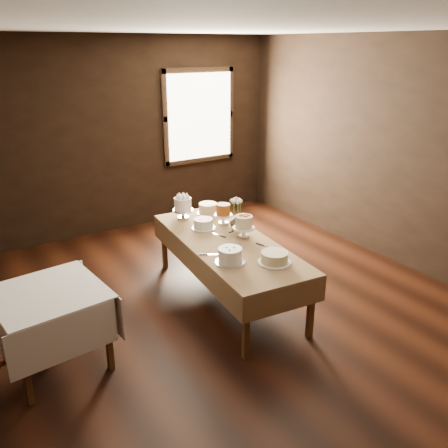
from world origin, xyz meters
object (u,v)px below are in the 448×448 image
side_table (49,301)px  cake_cream (274,258)px  display_table (228,245)px  cake_server_c (214,234)px  cake_caramel (223,215)px  cake_meringue (183,209)px  cake_server_b (269,247)px  cake_swirl (230,256)px  cake_server_d (238,228)px  cake_flowers (244,227)px  cake_server_e (215,254)px  cake_lattice (203,224)px  cake_speckled (208,209)px  flower_vase (236,222)px  cake_server_a (240,249)px

side_table → cake_cream: size_ratio=2.68×
display_table → side_table: bearing=-174.7°
cake_cream → cake_server_c: (-0.10, 0.94, -0.05)m
cake_caramel → cake_meringue: bearing=126.2°
cake_caramel → cake_server_b: cake_caramel is taller
cake_swirl → cake_server_d: 0.90m
cake_flowers → cake_server_e: bearing=-154.8°
cake_lattice → cake_server_c: 0.22m
display_table → cake_speckled: size_ratio=8.12×
cake_speckled → cake_cream: (-0.18, -1.55, -0.01)m
cake_flowers → cake_caramel: bearing=86.9°
display_table → cake_server_e: size_ratio=9.61×
cake_lattice → cake_server_e: 0.73m
cake_flowers → flower_vase: size_ratio=1.70×
cake_cream → cake_server_b: cake_cream is taller
cake_lattice → cake_flowers: (0.25, -0.44, 0.06)m
cake_flowers → side_table: bearing=-174.9°
cake_caramel → cake_server_c: size_ratio=1.05×
side_table → cake_caramel: (2.14, 0.64, 0.15)m
cake_caramel → cake_server_e: size_ratio=1.05×
cake_speckled → cake_server_c: (-0.28, -0.61, -0.06)m
side_table → cake_server_a: bearing=-2.3°
cake_swirl → cake_cream: bearing=-33.5°
cake_caramel → cake_server_e: 0.88m
side_table → flower_vase: bearing=11.4°
cake_meringue → cake_server_c: cake_meringue is taller
cake_lattice → cake_server_d: (0.33, -0.22, -0.05)m
side_table → cake_server_b: size_ratio=3.97×
side_table → cake_speckled: size_ratio=3.36×
cake_server_a → flower_vase: bearing=36.8°
cake_speckled → cake_server_b: 1.24m
cake_server_a → cake_server_d: 0.58m
side_table → cake_cream: cake_cream is taller
cake_lattice → cake_server_b: cake_lattice is taller
cake_caramel → flower_vase: cake_caramel is taller
cake_lattice → cake_caramel: size_ratio=1.10×
cake_meringue → cake_server_a: 1.14m
side_table → cake_lattice: 1.98m
cake_cream → cake_server_b: size_ratio=1.48×
cake_lattice → cake_speckled: bearing=53.2°
cake_cream → cake_server_c: bearing=96.2°
display_table → cake_lattice: 0.47m
cake_flowers → cake_cream: size_ratio=0.70×
cake_flowers → cake_swirl: size_ratio=0.85×
cake_server_d → cake_server_e: (-0.59, -0.46, 0.00)m
cake_caramel → cake_server_e: cake_caramel is taller
cake_speckled → cake_server_c: bearing=-114.7°
cake_lattice → cake_server_b: 0.89m
display_table → cake_flowers: bearing=3.3°
cake_caramel → flower_vase: 0.21m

